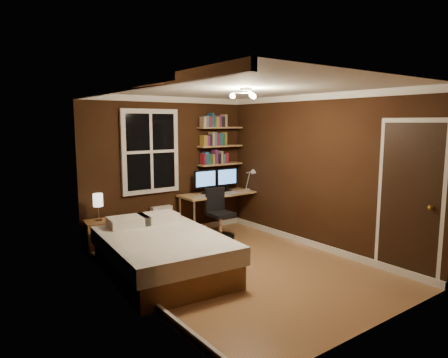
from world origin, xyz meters
TOP-DOWN VIEW (x-y plane):
  - floor at (0.00, 0.00)m, footprint 4.20×4.20m
  - wall_back at (0.00, 2.10)m, footprint 3.20×0.04m
  - wall_left at (-1.60, 0.00)m, footprint 0.04×4.20m
  - wall_right at (1.60, 0.00)m, footprint 0.04×4.20m
  - ceiling at (0.00, 0.00)m, footprint 3.20×4.20m
  - window at (-0.35, 2.06)m, footprint 1.06×0.06m
  - door at (1.59, -1.55)m, footprint 0.03×0.82m
  - door_knob at (1.55, -1.85)m, footprint 0.06×0.06m
  - ceiling_fixture at (0.00, -0.10)m, footprint 0.44×0.44m
  - bookshelf_lower at (1.08, 1.98)m, footprint 0.92×0.22m
  - books_row_lower at (1.08, 1.98)m, footprint 0.54×0.16m
  - bookshelf_middle at (1.08, 1.98)m, footprint 0.92×0.22m
  - books_row_middle at (1.08, 1.98)m, footprint 0.54×0.16m
  - bookshelf_upper at (1.08, 1.98)m, footprint 0.92×0.22m
  - books_row_upper at (1.08, 1.98)m, footprint 0.54×0.16m
  - bed at (-1.00, 0.43)m, footprint 1.61×2.12m
  - nightstand at (-1.38, 1.82)m, footprint 0.47×0.47m
  - bedside_lamp at (-1.38, 1.82)m, footprint 0.15×0.15m
  - radiator at (-0.20, 1.99)m, footprint 0.38×0.13m
  - desk at (0.92, 1.79)m, footprint 1.54×0.58m
  - monitor_left at (0.66, 1.87)m, footprint 0.47×0.12m
  - monitor_right at (1.15, 1.87)m, footprint 0.47×0.12m
  - desk_lamp at (1.58, 1.67)m, footprint 0.14×0.32m
  - office_chair at (0.63, 1.38)m, footprint 0.49×0.49m

SIDE VIEW (x-z plane):
  - floor at x=0.00m, z-range 0.00..0.00m
  - nightstand at x=-1.38m, z-range 0.00..0.52m
  - radiator at x=-0.20m, z-range 0.00..0.57m
  - bed at x=-1.00m, z-range -0.05..0.63m
  - office_chair at x=0.63m, z-range -0.12..0.77m
  - desk at x=0.92m, z-range 0.31..1.04m
  - bedside_lamp at x=-1.38m, z-range 0.52..0.95m
  - desk_lamp at x=1.58m, z-range 0.73..1.17m
  - monitor_left at x=0.66m, z-range 0.73..1.18m
  - monitor_right at x=1.15m, z-range 0.73..1.18m
  - door_knob at x=1.55m, z-range 0.97..1.03m
  - door at x=1.59m, z-range 0.00..2.05m
  - wall_back at x=0.00m, z-range 0.00..2.50m
  - wall_left at x=-1.60m, z-range 0.00..2.50m
  - wall_right at x=1.60m, z-range 0.00..2.50m
  - bookshelf_lower at x=1.08m, z-range 1.24..1.26m
  - books_row_lower at x=1.08m, z-range 1.26..1.49m
  - window at x=-0.35m, z-range 0.82..2.28m
  - bookshelf_middle at x=1.08m, z-range 1.59..1.61m
  - books_row_middle at x=1.08m, z-range 1.61..1.84m
  - bookshelf_upper at x=1.08m, z-range 1.94..1.96m
  - books_row_upper at x=1.08m, z-range 1.96..2.20m
  - ceiling_fixture at x=0.00m, z-range 2.31..2.49m
  - ceiling at x=0.00m, z-range 2.49..2.51m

